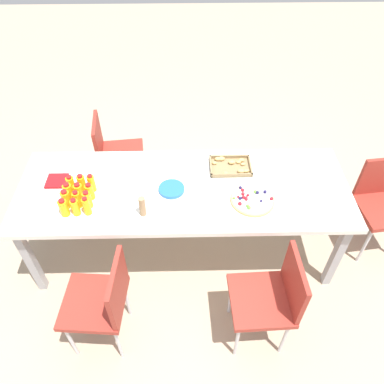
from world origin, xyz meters
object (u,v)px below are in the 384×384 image
(juice_bottle_8, at_px, (90,191))
(juice_bottle_10, at_px, (82,183))
(juice_bottle_4, at_px, (77,199))
(snack_tray, at_px, (231,166))
(chair_end, at_px, (382,199))
(chair_near_left, at_px, (103,299))
(party_table, at_px, (184,193))
(juice_bottle_11, at_px, (92,183))
(plate_stack, at_px, (172,189))
(juice_bottle_3, at_px, (66,199))
(juice_bottle_7, at_px, (79,192))
(napkin_stack, at_px, (57,181))
(cardboard_tube, at_px, (142,207))
(juice_bottle_5, at_px, (87,200))
(juice_bottle_1, at_px, (75,207))
(fruit_pizza, at_px, (252,200))
(juice_bottle_2, at_px, (87,206))
(chair_near_right, at_px, (272,296))
(juice_bottle_6, at_px, (68,192))
(juice_bottle_0, at_px, (64,208))
(chair_far_left, at_px, (113,151))
(juice_bottle_9, at_px, (71,184))

(juice_bottle_8, height_order, juice_bottle_10, juice_bottle_10)
(juice_bottle_4, height_order, snack_tray, juice_bottle_4)
(chair_end, distance_m, juice_bottle_4, 2.37)
(chair_near_left, bearing_deg, party_table, -30.71)
(juice_bottle_8, bearing_deg, juice_bottle_11, 89.77)
(chair_near_left, relative_size, plate_stack, 4.41)
(juice_bottle_3, distance_m, juice_bottle_4, 0.08)
(juice_bottle_7, xyz_separation_m, napkin_stack, (-0.21, 0.17, -0.06))
(juice_bottle_10, bearing_deg, cardboard_tube, -28.12)
(juice_bottle_7, height_order, plate_stack, juice_bottle_7)
(juice_bottle_8, distance_m, juice_bottle_11, 0.08)
(party_table, xyz_separation_m, juice_bottle_3, (-0.81, -0.16, 0.13))
(juice_bottle_10, bearing_deg, juice_bottle_5, -66.98)
(juice_bottle_1, bearing_deg, fruit_pizza, 4.41)
(juice_bottle_1, distance_m, juice_bottle_7, 0.15)
(juice_bottle_3, relative_size, juice_bottle_10, 0.97)
(juice_bottle_2, height_order, juice_bottle_4, juice_bottle_2)
(chair_near_right, bearing_deg, juice_bottle_6, 62.30)
(juice_bottle_0, distance_m, juice_bottle_10, 0.24)
(juice_bottle_3, bearing_deg, plate_stack, 10.72)
(juice_bottle_4, height_order, juice_bottle_11, juice_bottle_11)
(party_table, height_order, napkin_stack, napkin_stack)
(chair_end, distance_m, juice_bottle_11, 2.28)
(juice_bottle_7, distance_m, snack_tray, 1.14)
(fruit_pizza, bearing_deg, juice_bottle_7, 177.55)
(chair_far_left, height_order, juice_bottle_1, juice_bottle_1)
(juice_bottle_2, distance_m, juice_bottle_4, 0.10)
(chair_near_left, xyz_separation_m, juice_bottle_6, (-0.28, 0.65, 0.32))
(chair_near_right, xyz_separation_m, juice_bottle_7, (-1.30, 0.65, 0.32))
(party_table, relative_size, napkin_stack, 16.25)
(chair_near_left, distance_m, juice_bottle_5, 0.67)
(juice_bottle_9, bearing_deg, juice_bottle_2, -55.44)
(chair_near_right, xyz_separation_m, cardboard_tube, (-0.84, 0.49, 0.33))
(juice_bottle_0, distance_m, juice_bottle_2, 0.15)
(chair_end, distance_m, juice_bottle_10, 2.35)
(juice_bottle_1, relative_size, juice_bottle_8, 1.04)
(juice_bottle_11, xyz_separation_m, napkin_stack, (-0.28, 0.09, -0.06))
(cardboard_tube, bearing_deg, snack_tray, 36.35)
(juice_bottle_5, distance_m, snack_tray, 1.10)
(juice_bottle_1, height_order, napkin_stack, juice_bottle_1)
(juice_bottle_8, distance_m, fruit_pizza, 1.14)
(chair_far_left, bearing_deg, juice_bottle_9, -17.82)
(juice_bottle_3, height_order, juice_bottle_11, same)
(chair_near_right, distance_m, chair_far_left, 1.92)
(juice_bottle_9, bearing_deg, fruit_pizza, -5.69)
(napkin_stack, bearing_deg, juice_bottle_11, -17.81)
(party_table, distance_m, juice_bottle_3, 0.83)
(party_table, height_order, plate_stack, plate_stack)
(juice_bottle_4, distance_m, juice_bottle_5, 0.07)
(plate_stack, bearing_deg, juice_bottle_6, -174.59)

